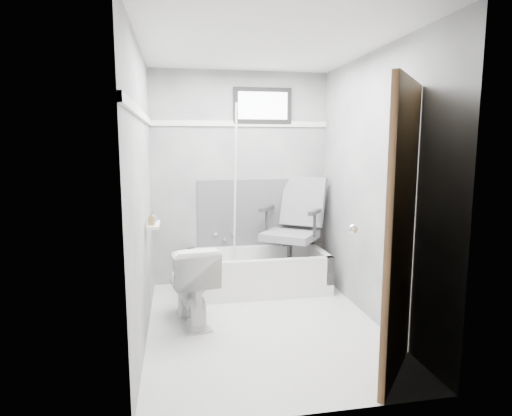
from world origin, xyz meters
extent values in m
plane|color=white|center=(0.00, 0.00, 0.00)|extent=(2.60, 2.60, 0.00)
plane|color=silver|center=(0.00, 0.00, 2.40)|extent=(2.60, 2.60, 0.00)
cube|color=slate|center=(0.00, 1.30, 1.20)|extent=(2.00, 0.02, 2.40)
cube|color=slate|center=(0.00, -1.30, 1.20)|extent=(2.00, 0.02, 2.40)
cube|color=slate|center=(-1.00, 0.00, 1.20)|extent=(0.02, 2.60, 2.40)
cube|color=slate|center=(1.00, 0.00, 1.20)|extent=(0.02, 2.60, 2.40)
imported|color=white|center=(-0.62, 0.20, 0.36)|extent=(0.52, 0.78, 0.71)
cube|color=#4C4C4F|center=(0.25, 1.29, 0.80)|extent=(1.50, 0.02, 0.78)
cube|color=white|center=(0.00, 1.29, 1.82)|extent=(2.00, 0.02, 0.06)
cube|color=white|center=(-0.99, 0.00, 1.82)|extent=(0.02, 2.60, 0.06)
cylinder|color=silver|center=(-0.10, 1.06, 1.05)|extent=(0.02, 0.33, 1.93)
cube|color=white|center=(-0.93, 0.20, 0.90)|extent=(0.10, 0.32, 0.02)
imported|color=olive|center=(-0.94, 0.12, 0.97)|extent=(0.06, 0.06, 0.11)
imported|color=slate|center=(-0.94, 0.26, 0.96)|extent=(0.11, 0.11, 0.10)
camera|label=1|loc=(-0.72, -3.53, 1.58)|focal=30.00mm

